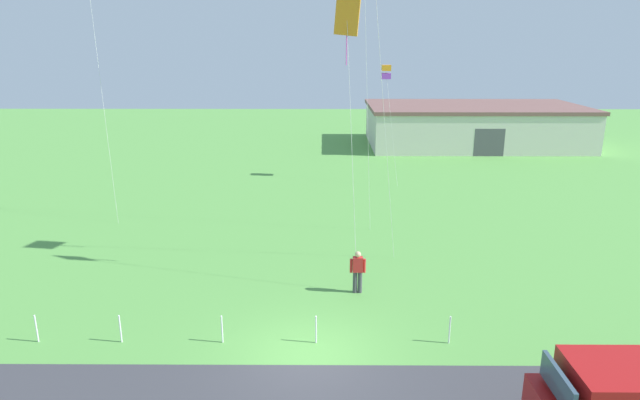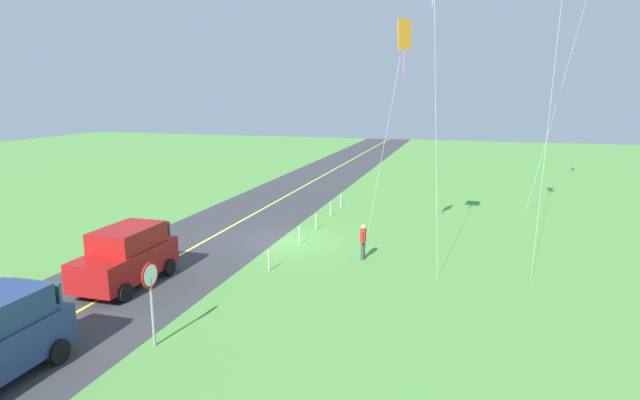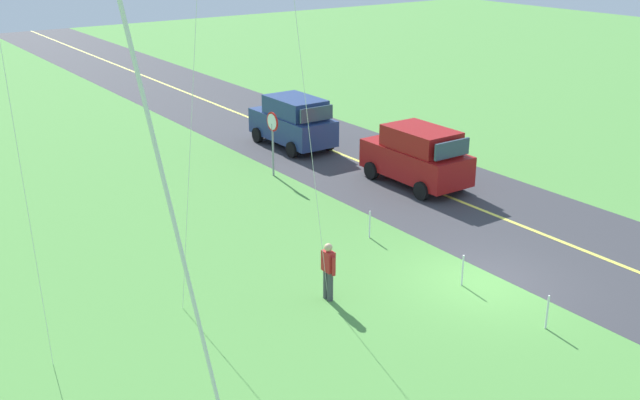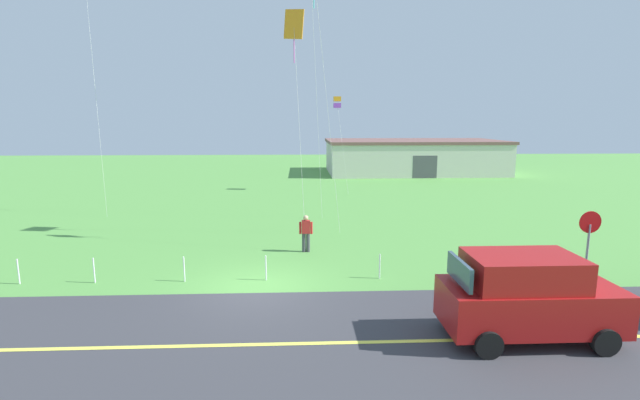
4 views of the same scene
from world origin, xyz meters
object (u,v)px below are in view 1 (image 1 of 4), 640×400
at_px(kite_pink_drift, 386,72).
at_px(warehouse_distant, 473,125).
at_px(person_adult_near, 358,270).
at_px(kite_red_low, 347,23).

bearing_deg(kite_pink_drift, warehouse_distant, 53.71).
distance_m(person_adult_near, warehouse_distant, 31.85).
bearing_deg(person_adult_near, kite_pink_drift, -132.54).
bearing_deg(kite_red_low, kite_pink_drift, 78.56).
bearing_deg(person_adult_near, kite_red_low, -106.76).
xyz_separation_m(person_adult_near, warehouse_distant, (11.90, 29.53, 0.89)).
distance_m(person_adult_near, kite_red_low, 8.71).
bearing_deg(warehouse_distant, kite_red_low, -113.74).
bearing_deg(person_adult_near, warehouse_distant, -145.45).
relative_size(person_adult_near, kite_pink_drift, 0.22).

